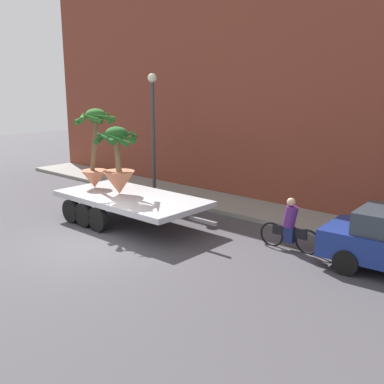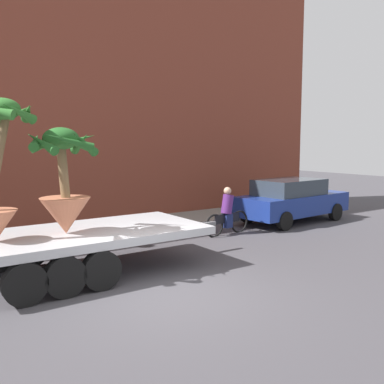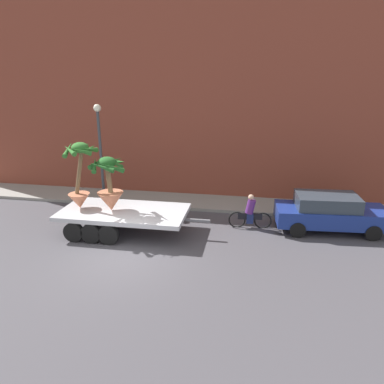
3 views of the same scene
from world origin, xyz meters
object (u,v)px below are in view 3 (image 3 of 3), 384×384
parked_car (330,212)px  street_lamp (100,141)px  potted_palm_rear (80,177)px  cyclist (250,213)px  potted_palm_middle (110,187)px  flatbed_trailer (119,215)px

parked_car → street_lamp: bearing=171.9°
parked_car → street_lamp: street_lamp is taller
parked_car → potted_palm_rear: bearing=-170.3°
cyclist → potted_palm_middle: bearing=-165.5°
cyclist → parked_car: size_ratio=0.40×
potted_palm_rear → flatbed_trailer: bearing=2.4°
potted_palm_middle → cyclist: 6.00m
potted_palm_middle → street_lamp: bearing=118.2°
potted_palm_middle → flatbed_trailer: bearing=16.8°
parked_car → street_lamp: 11.09m
potted_palm_rear → parked_car: bearing=9.7°
potted_palm_middle → potted_palm_rear: bearing=179.2°
parked_car → flatbed_trailer: bearing=-169.0°
potted_palm_middle → parked_car: bearing=11.2°
parked_car → potted_palm_middle: bearing=-168.8°
potted_palm_middle → parked_car: potted_palm_middle is taller
flatbed_trailer → potted_palm_middle: bearing=-163.2°
parked_car → street_lamp: (-10.72, 1.53, 2.40)m
flatbed_trailer → potted_palm_rear: (-1.55, -0.07, 1.56)m
potted_palm_rear → street_lamp: bearing=98.5°
potted_palm_rear → street_lamp: street_lamp is taller
potted_palm_rear → potted_palm_middle: bearing=-0.8°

